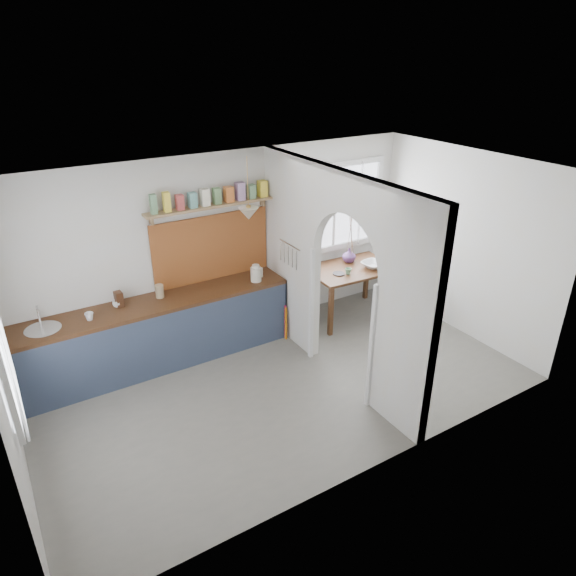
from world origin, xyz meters
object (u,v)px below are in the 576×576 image
dining_table (350,292)px  chair_left (299,302)px  chair_right (399,277)px  kettle (256,273)px  vase (349,255)px

dining_table → chair_left: 0.86m
dining_table → chair_right: chair_right is taller
kettle → chair_left: bearing=18.1°
dining_table → vase: vase is taller
vase → kettle: bearing=-177.5°
dining_table → kettle: bearing=178.1°
kettle → vase: size_ratio=1.09×
dining_table → kettle: size_ratio=5.44×
dining_table → vase: (0.11, 0.20, 0.51)m
chair_right → kettle: (-2.52, 0.15, 0.60)m
dining_table → kettle: 1.66m
chair_right → vase: bearing=72.0°
dining_table → kettle: (-1.54, 0.13, 0.62)m
chair_left → kettle: bearing=-93.1°
chair_right → kettle: 2.60m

